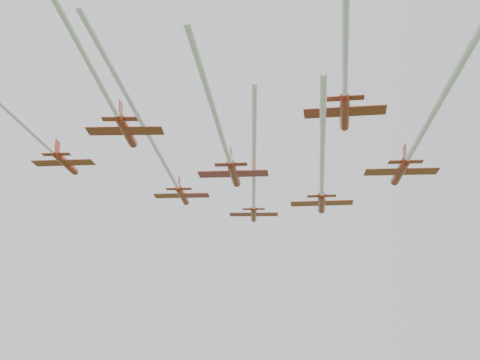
{
  "coord_description": "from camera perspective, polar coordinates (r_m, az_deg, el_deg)",
  "views": [
    {
      "loc": [
        -10.92,
        -89.22,
        32.5
      ],
      "look_at": [
        -5.53,
        3.68,
        59.81
      ],
      "focal_mm": 50.0,
      "sensor_mm": 36.0,
      "label": 1
    }
  ],
  "objects": [
    {
      "name": "jet_row4_right",
      "position": [
        54.43,
        9.02,
        13.26
      ],
      "size": [
        17.33,
        68.04,
        2.57
      ],
      "rotation": [
        0.0,
        0.0,
        -0.2
      ],
      "color": "#A12A18"
    },
    {
      "name": "jet_row3_mid",
      "position": [
        82.37,
        -1.14,
        2.46
      ],
      "size": [
        10.81,
        47.52,
        2.86
      ],
      "rotation": [
        0.0,
        0.0,
        -0.14
      ],
      "color": "#A12A18"
    },
    {
      "name": "jet_row4_left",
      "position": [
        62.84,
        -12.8,
        9.85
      ],
      "size": [
        9.87,
        67.21,
        2.65
      ],
      "rotation": [
        0.0,
        0.0,
        -0.08
      ],
      "color": "#A12A18"
    },
    {
      "name": "jet_lead",
      "position": [
        104.17,
        1.19,
        -0.88
      ],
      "size": [
        8.9,
        62.09,
        2.59
      ],
      "rotation": [
        0.0,
        0.0,
        -0.08
      ],
      "color": "#A12A18"
    },
    {
      "name": "jet_row3_right",
      "position": [
        75.16,
        15.77,
        4.79
      ],
      "size": [
        13.03,
        70.08,
        2.91
      ],
      "rotation": [
        0.0,
        0.0,
        -0.12
      ],
      "color": "#A12A18"
    },
    {
      "name": "jet_row3_left",
      "position": [
        88.9,
        -16.46,
        3.1
      ],
      "size": [
        9.64,
        42.46,
        2.55
      ],
      "rotation": [
        0.0,
        0.0,
        -0.14
      ],
      "color": "#A12A18"
    },
    {
      "name": "jet_row2_left",
      "position": [
        90.66,
        -6.4,
        1.35
      ],
      "size": [
        11.32,
        62.4,
        2.6
      ],
      "rotation": [
        0.0,
        0.0,
        -0.12
      ],
      "color": "#A12A18"
    },
    {
      "name": "jet_row2_right",
      "position": [
        94.05,
        7.0,
        -0.19
      ],
      "size": [
        13.21,
        53.31,
        2.89
      ],
      "rotation": [
        0.0,
        0.0,
        -0.17
      ],
      "color": "#A12A18"
    }
  ]
}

